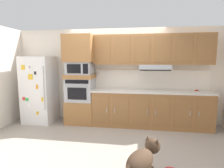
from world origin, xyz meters
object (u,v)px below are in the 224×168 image
Objects in this scene: screwdriver at (197,90)px; built_in_oven at (81,89)px; refrigerator at (40,90)px; microwave at (80,68)px; dog at (143,159)px.

built_in_oven is at bearing -178.25° from screwdriver.
refrigerator reaches higher than built_in_oven.
microwave reaches higher than built_in_oven.
built_in_oven is at bearing 65.75° from dog.
microwave is at bearing -0.77° from built_in_oven.
built_in_oven is 4.22× the size of screwdriver.
microwave is at bearing -178.25° from screwdriver.
screwdriver is at bearing 1.75° from microwave.
refrigerator reaches higher than screwdriver.
microwave is 2.95m from dog.
microwave is 2.99m from screwdriver.
screwdriver is 2.75m from dog.
screwdriver is at bearing 1.75° from built_in_oven.
microwave is (0.00, -0.00, 0.56)m from built_in_oven.
refrigerator is 3.51m from dog.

